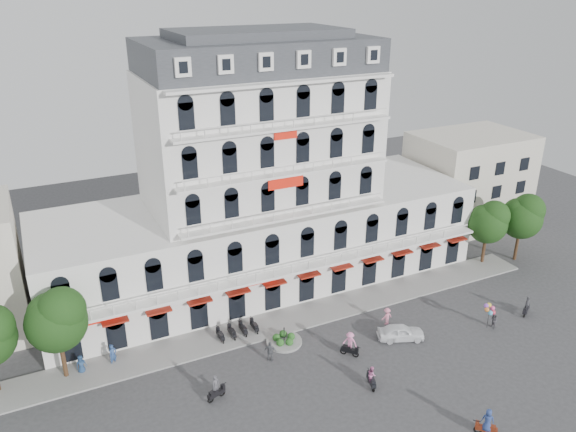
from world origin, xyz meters
The scene contains 20 objects.
ground centered at (0.00, 0.00, 0.00)m, with size 120.00×120.00×0.00m, color #38383A.
sidewalk centered at (0.00, 9.00, 0.08)m, with size 53.00×4.00×0.16m, color gray.
main_building centered at (0.00, 18.00, 9.96)m, with size 45.00×15.00×25.80m.
flank_building_east centered at (30.00, 20.00, 6.00)m, with size 14.00×10.00×12.00m, color beige.
traffic_island centered at (-3.00, 6.00, 0.26)m, with size 3.20×3.20×1.60m.
parked_scooter_row centered at (-6.35, 8.80, 0.00)m, with size 4.40×1.80×1.10m, color black, non-canonical shape.
tree_west_inner centered at (-20.95, 9.48, 5.68)m, with size 4.76×4.76×8.25m.
tree_east_inner centered at (24.05, 9.98, 5.21)m, with size 4.40×4.37×7.57m.
tree_east_outer centered at (28.05, 8.98, 5.55)m, with size 4.65×4.65×8.05m.
parked_car centered at (6.69, 1.95, 0.72)m, with size 1.69×4.20×1.43m, color white.
rider_west centered at (-10.83, 1.68, 1.01)m, with size 1.65×0.80×2.22m.
rider_southwest centered at (0.72, -2.30, 0.97)m, with size 0.75×1.67×1.96m.
rider_east centered at (5.21, -10.17, 1.14)m, with size 1.30×1.31×2.27m.
rider_northeast centered at (20.00, -0.05, 0.98)m, with size 1.53×1.06×2.04m.
rider_center centered at (1.26, 1.88, 1.27)m, with size 1.34×1.38×2.37m.
pedestrian_left centered at (-19.78, 9.50, 0.84)m, with size 0.82×0.53×1.67m, color navy.
pedestrian_mid centered at (-5.13, 4.24, 0.93)m, with size 1.09×0.45×1.85m, color #5C5E64.
pedestrian_right centered at (6.94, 4.47, 0.85)m, with size 1.10×0.63×1.71m, color pink.
pedestrian_far centered at (-17.22, 9.50, 0.97)m, with size 0.71×0.47×1.95m, color navy.
balloon_vendor centered at (15.30, -0.25, 1.29)m, with size 1.33×1.25×2.45m.
Camera 1 is at (-20.84, -31.71, 29.96)m, focal length 35.00 mm.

